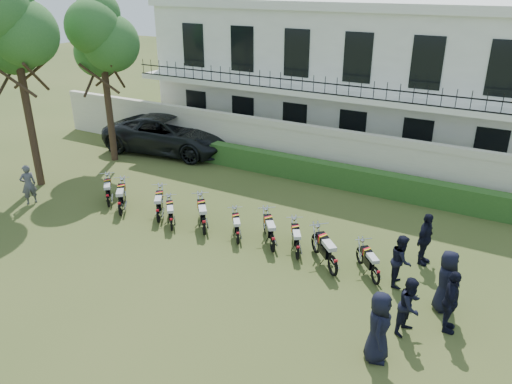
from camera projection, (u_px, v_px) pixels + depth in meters
ground at (206, 247)px, 16.87m from camera, size 100.00×100.00×0.00m
perimeter_wall at (305, 149)px, 22.80m from camera, size 30.00×0.35×2.30m
hedge at (318, 172)px, 21.98m from camera, size 18.00×0.60×1.00m
building at (353, 73)px, 26.56m from camera, size 20.40×9.60×7.40m
tree_west_mid at (13, 25)px, 19.31m from camera, size 3.40×3.20×8.82m
tree_west_near at (101, 37)px, 22.59m from camera, size 3.40×3.20×7.90m
motorcycle_0 at (108, 196)px, 19.58m from camera, size 1.34×1.42×1.02m
motorcycle_1 at (120, 204)px, 18.84m from camera, size 1.31×1.64×1.09m
motorcycle_2 at (158, 211)px, 18.32m from camera, size 1.17×1.63×1.05m
motorcycle_3 at (171, 220)px, 17.75m from camera, size 1.21×1.37×0.95m
motorcycle_4 at (204, 222)px, 17.43m from camera, size 1.36×1.61×1.10m
motorcycle_5 at (238, 233)px, 16.85m from camera, size 1.06×1.41×0.92m
motorcycle_6 at (273, 239)px, 16.34m from camera, size 1.29×1.61×1.07m
motorcycle_7 at (298, 247)px, 15.93m from camera, size 1.00×1.58×0.98m
motorcycle_8 at (333, 261)px, 15.02m from camera, size 1.53×1.56×1.14m
motorcycle_9 at (376, 272)px, 14.62m from camera, size 1.20×1.38×0.95m
suv at (170, 134)px, 25.76m from camera, size 7.13×4.05×1.88m
inspector at (28, 184)px, 19.80m from camera, size 0.59×0.70×1.63m
officer_0 at (379, 327)px, 11.58m from camera, size 0.75×0.99×1.83m
officer_1 at (410, 306)px, 12.53m from camera, size 0.79×0.91×1.59m
officer_2 at (451, 302)px, 12.55m from camera, size 0.54×1.06×1.74m
officer_3 at (446, 281)px, 13.37m from camera, size 0.83×1.02×1.79m
officer_4 at (401, 260)px, 14.54m from camera, size 0.75×0.89×1.60m
officer_5 at (425, 239)px, 15.57m from camera, size 0.61×1.07×1.73m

